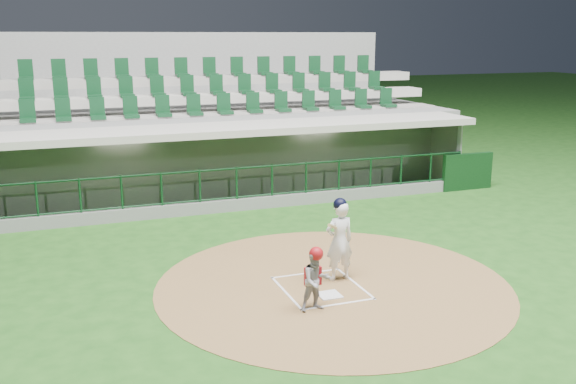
% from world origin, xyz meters
% --- Properties ---
extents(ground, '(120.00, 120.00, 0.00)m').
position_xyz_m(ground, '(0.00, 0.00, 0.00)').
color(ground, '#1A4714').
rests_on(ground, ground).
extents(dirt_circle, '(7.20, 7.20, 0.01)m').
position_xyz_m(dirt_circle, '(0.30, -0.20, 0.01)').
color(dirt_circle, brown).
rests_on(dirt_circle, ground).
extents(home_plate, '(0.43, 0.43, 0.02)m').
position_xyz_m(home_plate, '(0.00, -0.70, 0.02)').
color(home_plate, silver).
rests_on(home_plate, dirt_circle).
extents(batter_box_chalk, '(1.55, 1.80, 0.01)m').
position_xyz_m(batter_box_chalk, '(0.00, -0.30, 0.02)').
color(batter_box_chalk, silver).
rests_on(batter_box_chalk, ground).
extents(dugout_structure, '(16.40, 3.70, 3.00)m').
position_xyz_m(dugout_structure, '(0.13, 7.84, 0.96)').
color(dugout_structure, slate).
rests_on(dugout_structure, ground).
extents(seating_deck, '(17.00, 6.72, 5.15)m').
position_xyz_m(seating_deck, '(0.00, 10.91, 1.42)').
color(seating_deck, gray).
rests_on(seating_deck, ground).
extents(batter, '(0.85, 0.86, 1.75)m').
position_xyz_m(batter, '(0.52, 0.02, 0.89)').
color(batter, white).
rests_on(batter, dirt_circle).
extents(catcher, '(0.58, 0.46, 1.22)m').
position_xyz_m(catcher, '(-0.51, -1.22, 0.61)').
color(catcher, gray).
rests_on(catcher, dirt_circle).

